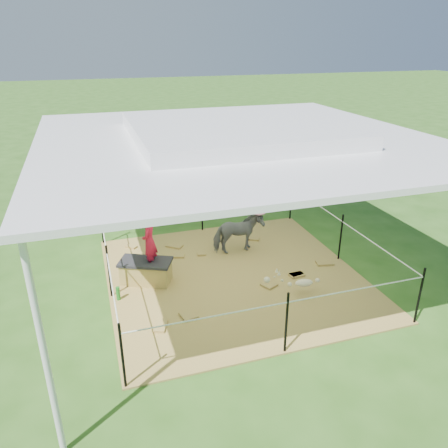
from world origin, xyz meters
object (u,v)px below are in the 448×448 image
object	(u,v)px
woman	(149,236)
foal	(304,281)
pony	(238,233)
picnic_table_far	(279,141)
green_bottle	(118,293)
trash_barrel	(271,163)
distant_person	(230,146)
picnic_table_near	(195,148)
straw_bale	(146,272)

from	to	relation	value
woman	foal	distance (m)	2.83
pony	picnic_table_far	bearing A→B (deg)	-32.96
woman	pony	distance (m)	2.06
green_bottle	trash_barrel	size ratio (longest dim) A/B	0.26
foal	distant_person	size ratio (longest dim) A/B	0.73
pony	distant_person	bearing A→B (deg)	-20.40
distant_person	woman	bearing A→B (deg)	65.61
woman	picnic_table_far	world-z (taller)	woman
woman	picnic_table_near	size ratio (longest dim) A/B	0.56
straw_bale	distant_person	bearing A→B (deg)	61.30
green_bottle	pony	xyz separation A→B (m)	(2.55, 1.07, 0.31)
woman	trash_barrel	bearing A→B (deg)	163.74
straw_bale	picnic_table_far	size ratio (longest dim) A/B	0.43
foal	green_bottle	bearing A→B (deg)	174.23
pony	straw_bale	bearing A→B (deg)	104.00
straw_bale	distant_person	size ratio (longest dim) A/B	0.72
woman	green_bottle	distance (m)	1.12
woman	picnic_table_near	distance (m)	9.01
pony	trash_barrel	bearing A→B (deg)	-33.84
green_bottle	woman	bearing A→B (deg)	34.70
straw_bale	woman	bearing A→B (deg)	0.00
pony	distant_person	world-z (taller)	distant_person
woman	straw_bale	bearing A→B (deg)	-65.12
pony	woman	bearing A→B (deg)	104.85
woman	green_bottle	size ratio (longest dim) A/B	4.32
pony	trash_barrel	distance (m)	5.56
woman	picnic_table_near	xyz separation A→B (m)	(2.97, 8.49, -0.55)
picnic_table_near	distant_person	bearing A→B (deg)	-34.44
straw_bale	picnic_table_near	world-z (taller)	picnic_table_near
woman	picnic_table_far	bearing A→B (deg)	167.91
foal	picnic_table_near	distance (m)	9.75
trash_barrel	distant_person	world-z (taller)	distant_person
picnic_table_near	distant_person	distance (m)	1.43
foal	picnic_table_near	xyz separation A→B (m)	(0.52, 9.74, 0.12)
green_bottle	picnic_table_near	world-z (taller)	picnic_table_near
trash_barrel	straw_bale	bearing A→B (deg)	-131.73
trash_barrel	picnic_table_near	size ratio (longest dim) A/B	0.50
green_bottle	trash_barrel	distance (m)	7.96
picnic_table_near	straw_bale	bearing A→B (deg)	-102.88
woman	distant_person	xyz separation A→B (m)	(4.03, 7.55, -0.33)
green_bottle	foal	size ratio (longest dim) A/B	0.27
straw_bale	green_bottle	size ratio (longest dim) A/B	3.60
pony	distant_person	xyz separation A→B (m)	(2.13, 6.93, 0.15)
pony	picnic_table_far	world-z (taller)	pony
straw_bale	picnic_table_far	world-z (taller)	picnic_table_far
woman	picnic_table_far	distance (m)	10.56
green_bottle	trash_barrel	bearing A→B (deg)	47.47
green_bottle	pony	size ratio (longest dim) A/B	0.24
pony	foal	xyz separation A→B (m)	(0.55, -1.87, -0.18)
foal	picnic_table_near	world-z (taller)	picnic_table_near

